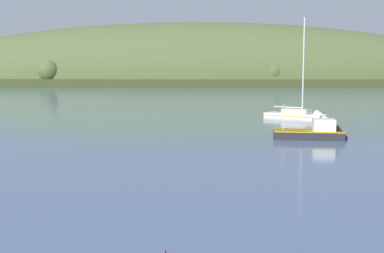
{
  "coord_description": "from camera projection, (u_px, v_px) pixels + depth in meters",
  "views": [
    {
      "loc": [
        2.9,
        -7.59,
        5.79
      ],
      "look_at": [
        0.34,
        32.8,
        1.35
      ],
      "focal_mm": 44.06,
      "sensor_mm": 36.0,
      "label": 1
    }
  ],
  "objects": [
    {
      "name": "fishing_boat_moored",
      "position": [
        316.0,
        135.0,
        42.81
      ],
      "size": [
        6.84,
        3.16,
        4.17
      ],
      "rotation": [
        0.0,
        0.0,
        6.2
      ],
      "color": "#232328",
      "rests_on": "ground"
    },
    {
      "name": "sailboat_midwater_white",
      "position": [
        303.0,
        117.0,
        61.93
      ],
      "size": [
        8.91,
        7.45,
        14.42
      ],
      "rotation": [
        0.0,
        0.0,
        5.66
      ],
      "color": "white",
      "rests_on": "ground"
    },
    {
      "name": "far_shoreline_hill",
      "position": [
        186.0,
        85.0,
        254.44
      ],
      "size": [
        417.37,
        86.14,
        67.5
      ],
      "rotation": [
        0.0,
        0.0,
        -0.02
      ],
      "color": "#35401E",
      "rests_on": "ground"
    }
  ]
}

